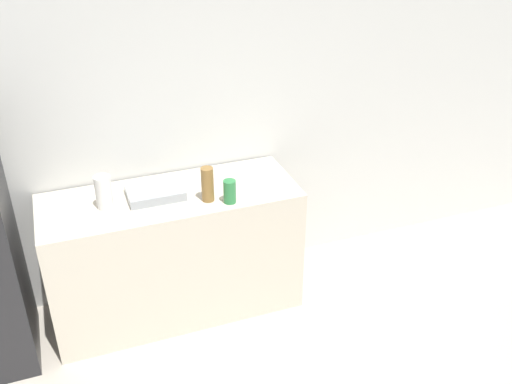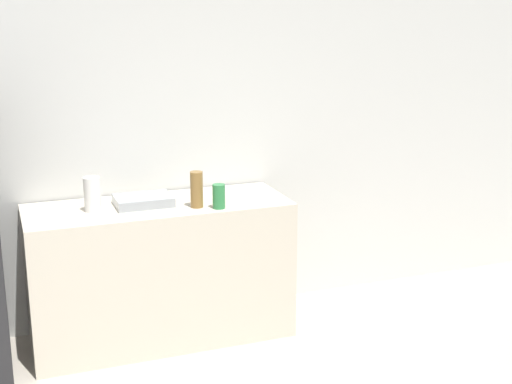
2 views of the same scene
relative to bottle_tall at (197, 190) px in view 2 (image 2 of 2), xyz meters
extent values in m
cube|color=silver|center=(-0.26, 0.52, 0.25)|extent=(8.00, 0.06, 2.60)
cube|color=beige|center=(-0.22, 0.15, -0.58)|extent=(1.70, 0.64, 0.93)
cube|color=#9EA3A8|center=(-0.31, 0.17, -0.09)|extent=(0.36, 0.27, 0.06)
cylinder|color=olive|center=(0.00, 0.00, 0.00)|extent=(0.08, 0.08, 0.23)
cylinder|color=#2D7F42|center=(0.12, -0.07, -0.04)|extent=(0.08, 0.08, 0.16)
cylinder|color=white|center=(-0.64, 0.14, -0.01)|extent=(0.10, 0.10, 0.22)
camera|label=1|loc=(-0.82, -3.12, 1.74)|focal=40.00mm
camera|label=2|loc=(-1.19, -4.24, 1.14)|focal=50.00mm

